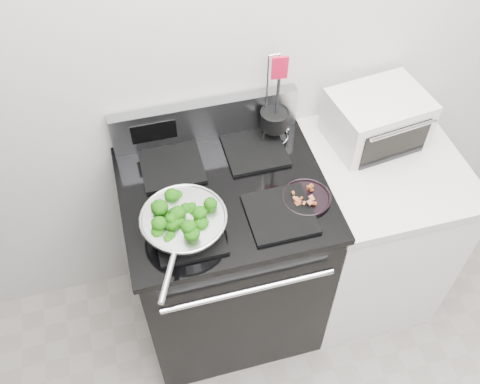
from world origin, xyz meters
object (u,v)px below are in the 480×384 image
object	(u,v)px
gas_range	(226,256)
skillet	(184,222)
bacon_plate	(307,196)
toaster_oven	(377,119)
utensil_holder	(274,124)

from	to	relation	value
gas_range	skillet	bearing A→B (deg)	-139.58
bacon_plate	skillet	bearing A→B (deg)	-176.55
gas_range	toaster_oven	distance (m)	0.88
skillet	bacon_plate	xyz separation A→B (m)	(0.47, 0.03, -0.03)
skillet	toaster_oven	xyz separation A→B (m)	(0.86, 0.30, 0.03)
utensil_holder	toaster_oven	distance (m)	0.42
toaster_oven	gas_range	bearing A→B (deg)	-175.72
bacon_plate	utensil_holder	distance (m)	0.36
bacon_plate	utensil_holder	size ratio (longest dim) A/B	0.46
utensil_holder	bacon_plate	bearing A→B (deg)	-79.84
gas_range	bacon_plate	world-z (taller)	gas_range
gas_range	utensil_holder	bearing A→B (deg)	40.28
skillet	bacon_plate	size ratio (longest dim) A/B	2.51
toaster_oven	utensil_holder	bearing A→B (deg)	160.78
gas_range	bacon_plate	size ratio (longest dim) A/B	6.09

